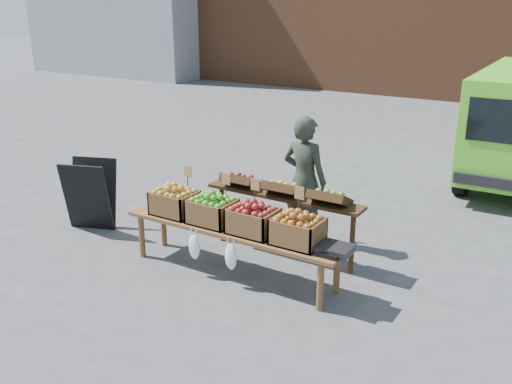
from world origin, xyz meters
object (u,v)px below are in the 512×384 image
Objects in this scene: crate_russet_pears at (212,212)px; crate_red_apples at (253,221)px; vendor at (304,180)px; display_bench at (233,251)px; back_table at (283,216)px; crate_golden_apples at (175,203)px; chalkboard_sign at (90,195)px; crate_green_apples at (298,231)px; weighing_scale at (335,249)px.

crate_russet_pears and crate_red_apples have the same top height.
vendor reaches higher than display_bench.
back_table is 4.20× the size of crate_russet_pears.
vendor reaches higher than crate_golden_apples.
crate_golden_apples is at bearing -24.83° from chalkboard_sign.
crate_russet_pears is 1.00× the size of crate_green_apples.
chalkboard_sign is at bearing -167.35° from back_table.
crate_green_apples is at bearing 0.00° from crate_golden_apples.
back_table is 1.24m from weighing_scale.
chalkboard_sign is 1.61m from crate_golden_apples.
crate_red_apples reaches higher than display_bench.
vendor reaches higher than crate_red_apples.
crate_golden_apples is at bearing -146.07° from back_table.
crate_golden_apples is 1.00× the size of crate_russet_pears.
crate_golden_apples and crate_green_apples have the same top height.
chalkboard_sign is at bearing 177.40° from crate_red_apples.
display_bench is 0.51m from crate_red_apples.
vendor is 1.64m from weighing_scale.
vendor is at bearing 68.07° from crate_russet_pears.
chalkboard_sign is at bearing 26.30° from vendor.
weighing_scale is (0.43, 0.00, -0.10)m from crate_green_apples.
crate_green_apples is at bearing 117.62° from vendor.
crate_red_apples is 0.98m from weighing_scale.
chalkboard_sign is 0.36× the size of display_bench.
weighing_scale is at bearing 0.00° from display_bench.
crate_russet_pears is 1.53m from weighing_scale.
vendor reaches higher than crate_green_apples.
chalkboard_sign reaches higher than display_bench.
vendor is 1.28m from crate_red_apples.
weighing_scale is at bearing 0.00° from crate_red_apples.
back_table is 0.78× the size of display_bench.
back_table is 0.80m from display_bench.
display_bench is (-0.25, -0.72, -0.24)m from back_table.
display_bench is at bearing 180.00° from weighing_scale.
display_bench is at bearing 180.00° from crate_green_apples.
crate_russet_pears reaches higher than weighing_scale.
back_table is at bearing 128.84° from crate_green_apples.
weighing_scale is at bearing 0.00° from crate_russet_pears.
crate_golden_apples and crate_russet_pears have the same top height.
crate_russet_pears is (-0.28, 0.00, 0.42)m from display_bench.
display_bench is at bearing 0.00° from crate_golden_apples.
crate_red_apples is 1.00× the size of crate_green_apples.
crate_russet_pears is 0.55m from crate_red_apples.
crate_red_apples and crate_green_apples have the same top height.
weighing_scale is (2.08, 0.00, -0.10)m from crate_golden_apples.
chalkboard_sign is 2.43m from display_bench.
back_table is 6.18× the size of weighing_scale.
back_table is 1.30m from crate_golden_apples.
back_table reaches higher than weighing_scale.
back_table is (2.66, 0.60, 0.03)m from chalkboard_sign.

